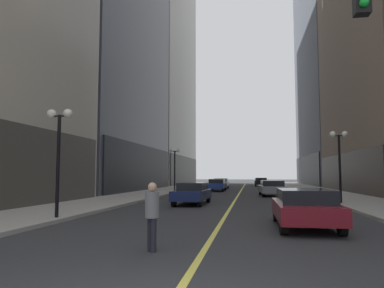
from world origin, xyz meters
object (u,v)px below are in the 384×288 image
at_px(car_blue, 217,184).
at_px(car_white, 221,183).
at_px(car_navy, 192,192).
at_px(street_lamp_left_far, 175,160).
at_px(car_grey, 272,188).
at_px(pedestrian_in_grey_suit, 152,211).
at_px(street_lamp_left_near, 59,138).
at_px(street_lamp_right_mid, 339,151).
at_px(car_black, 261,182).
at_px(car_maroon, 304,207).

relative_size(car_blue, car_white, 0.97).
relative_size(car_navy, street_lamp_left_far, 1.06).
relative_size(car_grey, car_white, 1.01).
bearing_deg(car_grey, pedestrian_in_grey_suit, -99.98).
distance_m(street_lamp_left_near, street_lamp_right_mid, 15.99).
bearing_deg(car_navy, street_lamp_left_near, -114.36).
height_order(car_black, street_lamp_left_far, street_lamp_left_far).
xyz_separation_m(street_lamp_left_near, street_lamp_right_mid, (12.80, 9.58, 0.00)).
relative_size(car_black, street_lamp_right_mid, 1.01).
distance_m(pedestrian_in_grey_suit, street_lamp_left_far, 27.93).
height_order(car_blue, car_black, same).
height_order(car_white, pedestrian_in_grey_suit, pedestrian_in_grey_suit).
distance_m(car_maroon, street_lamp_right_mid, 10.82).
height_order(car_grey, street_lamp_left_near, street_lamp_left_near).
relative_size(car_navy, street_lamp_left_near, 1.06).
bearing_deg(street_lamp_left_near, car_white, 83.80).
bearing_deg(street_lamp_right_mid, car_navy, -174.89).
distance_m(car_maroon, car_black, 44.21).
bearing_deg(pedestrian_in_grey_suit, car_blue, 92.49).
bearing_deg(car_grey, car_blue, 121.49).
xyz_separation_m(car_blue, street_lamp_right_mid, (9.00, -17.65, 2.54)).
bearing_deg(car_blue, car_black, 72.44).
distance_m(car_navy, street_lamp_right_mid, 9.21).
distance_m(car_grey, street_lamp_right_mid, 9.73).
relative_size(car_blue, street_lamp_left_near, 1.01).
distance_m(car_navy, car_blue, 18.44).
distance_m(car_maroon, car_grey, 18.64).
bearing_deg(street_lamp_left_near, car_black, 78.33).
relative_size(car_white, pedestrian_in_grey_suit, 2.84).
xyz_separation_m(car_grey, street_lamp_right_mid, (3.52, -8.71, 2.54)).
bearing_deg(car_white, car_grey, -70.59).
relative_size(car_maroon, car_black, 1.04).
bearing_deg(street_lamp_left_near, street_lamp_left_far, 90.00).
relative_size(street_lamp_left_near, street_lamp_right_mid, 1.00).
height_order(car_maroon, pedestrian_in_grey_suit, pedestrian_in_grey_suit).
height_order(car_navy, car_black, same).
height_order(car_navy, pedestrian_in_grey_suit, pedestrian_in_grey_suit).
distance_m(car_maroon, car_white, 34.91).
bearing_deg(car_maroon, car_navy, 120.31).
height_order(car_maroon, car_black, same).
xyz_separation_m(car_white, street_lamp_left_near, (-3.71, -34.10, 2.54)).
relative_size(car_maroon, car_blue, 1.05).
height_order(car_navy, car_blue, same).
xyz_separation_m(street_lamp_left_near, street_lamp_left_far, (0.00, 22.45, 0.00)).
height_order(car_maroon, car_blue, same).
bearing_deg(car_maroon, street_lamp_left_near, 177.84).
relative_size(car_blue, street_lamp_left_far, 1.01).
bearing_deg(car_white, pedestrian_in_grey_suit, -87.81).
xyz_separation_m(car_maroon, street_lamp_left_far, (-9.33, 22.80, 2.54)).
xyz_separation_m(car_black, street_lamp_right_mid, (3.74, -34.27, 2.54)).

